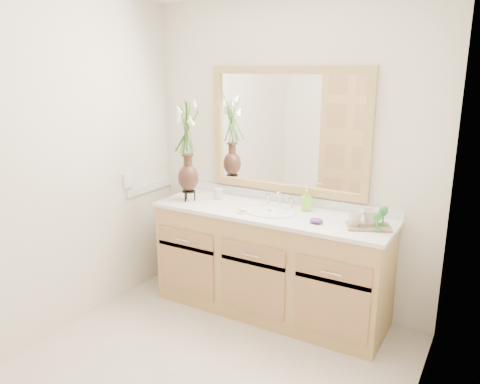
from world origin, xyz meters
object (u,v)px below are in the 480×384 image
Objects in this scene: tumbler at (218,194)px; tray at (369,226)px; soap_bottle at (306,201)px; flower_vase at (187,135)px.

tumbler is 1.27m from tray.
tumbler is 0.30× the size of tray.
tumbler is at bearing 164.58° from soap_bottle.
soap_bottle is 0.55m from tray.
flower_vase is at bearing 158.80° from tray.
flower_vase is at bearing -137.44° from tumbler.
tumbler is 0.75m from soap_bottle.
flower_vase reaches higher than tumbler.
flower_vase is 1.06m from soap_bottle.
tray is (1.27, -0.09, -0.04)m from tumbler.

